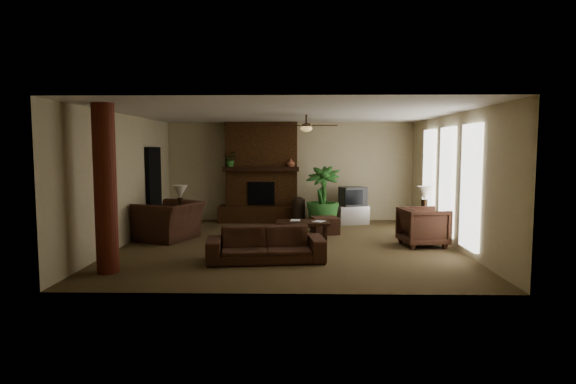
{
  "coord_description": "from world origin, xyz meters",
  "views": [
    {
      "loc": [
        0.21,
        -10.07,
        2.07
      ],
      "look_at": [
        0.0,
        0.4,
        1.1
      ],
      "focal_mm": 29.45,
      "sensor_mm": 36.0,
      "label": 1
    }
  ],
  "objects_px": {
    "coffee_table": "(303,224)",
    "lamp_left": "(180,194)",
    "floor_plant": "(322,210)",
    "log_column": "(105,189)",
    "ottoman": "(325,225)",
    "side_table_left": "(178,224)",
    "lamp_right": "(425,195)",
    "floor_vase": "(299,209)",
    "armchair_left": "(170,214)",
    "sofa": "(266,239)",
    "side_table_right": "(422,226)",
    "tv_stand": "(352,215)",
    "armchair_right": "(423,225)"
  },
  "relations": [
    {
      "from": "armchair_left",
      "to": "side_table_left",
      "type": "relative_size",
      "value": 2.39
    },
    {
      "from": "coffee_table",
      "to": "sofa",
      "type": "bearing_deg",
      "value": -109.11
    },
    {
      "from": "tv_stand",
      "to": "floor_plant",
      "type": "bearing_deg",
      "value": -165.78
    },
    {
      "from": "log_column",
      "to": "side_table_right",
      "type": "bearing_deg",
      "value": 28.09
    },
    {
      "from": "side_table_left",
      "to": "floor_vase",
      "type": "bearing_deg",
      "value": 30.31
    },
    {
      "from": "coffee_table",
      "to": "floor_plant",
      "type": "bearing_deg",
      "value": 73.4
    },
    {
      "from": "armchair_left",
      "to": "side_table_right",
      "type": "height_order",
      "value": "armchair_left"
    },
    {
      "from": "sofa",
      "to": "floor_vase",
      "type": "distance_m",
      "value": 4.23
    },
    {
      "from": "side_table_left",
      "to": "lamp_right",
      "type": "distance_m",
      "value": 5.8
    },
    {
      "from": "log_column",
      "to": "ottoman",
      "type": "relative_size",
      "value": 4.67
    },
    {
      "from": "side_table_left",
      "to": "side_table_right",
      "type": "bearing_deg",
      "value": -1.18
    },
    {
      "from": "sofa",
      "to": "ottoman",
      "type": "bearing_deg",
      "value": 59.73
    },
    {
      "from": "floor_vase",
      "to": "log_column",
      "type": "bearing_deg",
      "value": -122.46
    },
    {
      "from": "coffee_table",
      "to": "floor_plant",
      "type": "xyz_separation_m",
      "value": [
        0.54,
        1.81,
        0.08
      ]
    },
    {
      "from": "log_column",
      "to": "side_table_left",
      "type": "height_order",
      "value": "log_column"
    },
    {
      "from": "floor_vase",
      "to": "floor_plant",
      "type": "xyz_separation_m",
      "value": [
        0.62,
        -0.35,
        0.02
      ]
    },
    {
      "from": "log_column",
      "to": "side_table_left",
      "type": "distance_m",
      "value": 3.55
    },
    {
      "from": "armchair_right",
      "to": "log_column",
      "type": "bearing_deg",
      "value": 103.39
    },
    {
      "from": "armchair_left",
      "to": "side_table_right",
      "type": "bearing_deg",
      "value": 114.76
    },
    {
      "from": "tv_stand",
      "to": "lamp_right",
      "type": "distance_m",
      "value": 2.59
    },
    {
      "from": "coffee_table",
      "to": "lamp_left",
      "type": "distance_m",
      "value": 3.01
    },
    {
      "from": "tv_stand",
      "to": "side_table_right",
      "type": "height_order",
      "value": "side_table_right"
    },
    {
      "from": "tv_stand",
      "to": "lamp_right",
      "type": "xyz_separation_m",
      "value": [
        1.43,
        -2.02,
        0.75
      ]
    },
    {
      "from": "sofa",
      "to": "side_table_right",
      "type": "relative_size",
      "value": 3.88
    },
    {
      "from": "ottoman",
      "to": "lamp_left",
      "type": "bearing_deg",
      "value": -174.68
    },
    {
      "from": "log_column",
      "to": "armchair_left",
      "type": "xyz_separation_m",
      "value": [
        0.26,
        2.89,
        -0.83
      ]
    },
    {
      "from": "side_table_left",
      "to": "coffee_table",
      "type": "bearing_deg",
      "value": -9.41
    },
    {
      "from": "lamp_left",
      "to": "floor_plant",
      "type": "bearing_deg",
      "value": 20.43
    },
    {
      "from": "ottoman",
      "to": "floor_vase",
      "type": "xyz_separation_m",
      "value": [
        -0.64,
        1.31,
        0.23
      ]
    },
    {
      "from": "lamp_left",
      "to": "lamp_right",
      "type": "distance_m",
      "value": 5.71
    },
    {
      "from": "floor_vase",
      "to": "lamp_left",
      "type": "relative_size",
      "value": 1.18
    },
    {
      "from": "coffee_table",
      "to": "side_table_left",
      "type": "xyz_separation_m",
      "value": [
        -2.94,
        0.49,
        -0.1
      ]
    },
    {
      "from": "log_column",
      "to": "coffee_table",
      "type": "bearing_deg",
      "value": 41.16
    },
    {
      "from": "sofa",
      "to": "floor_plant",
      "type": "xyz_separation_m",
      "value": [
        1.24,
        3.83,
        0.03
      ]
    },
    {
      "from": "floor_vase",
      "to": "lamp_right",
      "type": "height_order",
      "value": "lamp_right"
    },
    {
      "from": "tv_stand",
      "to": "side_table_right",
      "type": "relative_size",
      "value": 1.55
    },
    {
      "from": "sofa",
      "to": "side_table_left",
      "type": "xyz_separation_m",
      "value": [
        -2.24,
        2.51,
        -0.14
      ]
    },
    {
      "from": "armchair_right",
      "to": "side_table_left",
      "type": "xyz_separation_m",
      "value": [
        -5.5,
        1.08,
        -0.18
      ]
    },
    {
      "from": "sofa",
      "to": "floor_plant",
      "type": "relative_size",
      "value": 1.33
    },
    {
      "from": "floor_plant",
      "to": "lamp_left",
      "type": "relative_size",
      "value": 2.46
    },
    {
      "from": "floor_plant",
      "to": "side_table_left",
      "type": "distance_m",
      "value": 3.73
    },
    {
      "from": "armchair_right",
      "to": "floor_plant",
      "type": "xyz_separation_m",
      "value": [
        -2.01,
        2.4,
        -0.01
      ]
    },
    {
      "from": "armchair_left",
      "to": "coffee_table",
      "type": "bearing_deg",
      "value": 110.9
    },
    {
      "from": "coffee_table",
      "to": "floor_plant",
      "type": "height_order",
      "value": "floor_plant"
    },
    {
      "from": "side_table_left",
      "to": "ottoman",
      "type": "bearing_deg",
      "value": 5.99
    },
    {
      "from": "armchair_right",
      "to": "floor_plant",
      "type": "relative_size",
      "value": 0.57
    },
    {
      "from": "log_column",
      "to": "lamp_right",
      "type": "bearing_deg",
      "value": 27.61
    },
    {
      "from": "log_column",
      "to": "coffee_table",
      "type": "height_order",
      "value": "log_column"
    },
    {
      "from": "sofa",
      "to": "ottoman",
      "type": "xyz_separation_m",
      "value": [
        1.26,
        2.87,
        -0.22
      ]
    },
    {
      "from": "log_column",
      "to": "floor_plant",
      "type": "xyz_separation_m",
      "value": [
        3.82,
        4.68,
        -0.95
      ]
    }
  ]
}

